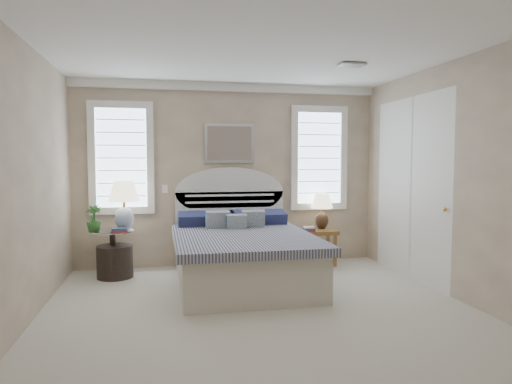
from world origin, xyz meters
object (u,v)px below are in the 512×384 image
at_px(bed, 241,252).
at_px(floor_pot, 115,261).
at_px(nightstand_right, 319,239).
at_px(lamp_left, 124,200).
at_px(side_table_left, 113,248).
at_px(lamp_right, 322,207).

height_order(bed, floor_pot, bed).
distance_m(nightstand_right, lamp_left, 2.87).
distance_m(bed, lamp_left, 1.75).
bearing_deg(bed, side_table_left, 160.26).
distance_m(floor_pot, lamp_right, 3.08).
bearing_deg(lamp_left, side_table_left, -166.60).
bearing_deg(floor_pot, nightstand_right, 2.98).
xyz_separation_m(nightstand_right, lamp_left, (-2.80, -0.06, 0.65)).
height_order(nightstand_right, lamp_right, lamp_right).
bearing_deg(nightstand_right, lamp_left, -178.70).
height_order(bed, lamp_left, bed).
height_order(bed, side_table_left, bed).
relative_size(nightstand_right, lamp_left, 0.79).
bearing_deg(nightstand_right, side_table_left, -178.06).
height_order(side_table_left, lamp_left, lamp_left).
height_order(side_table_left, nightstand_right, side_table_left).
bearing_deg(nightstand_right, floor_pot, -177.02).
height_order(side_table_left, floor_pot, side_table_left).
relative_size(bed, floor_pot, 4.80).
height_order(lamp_left, lamp_right, lamp_left).
relative_size(bed, lamp_right, 4.17).
bearing_deg(side_table_left, lamp_left, 13.40).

